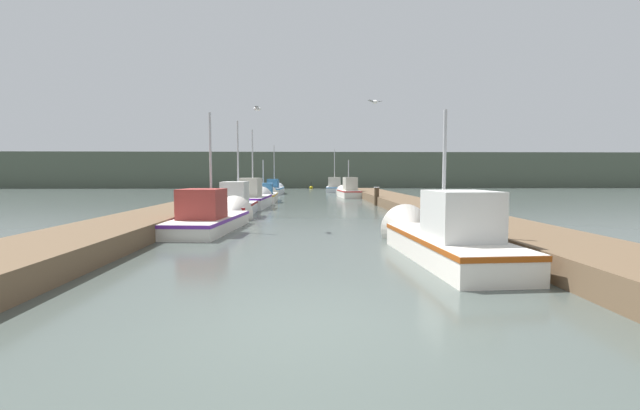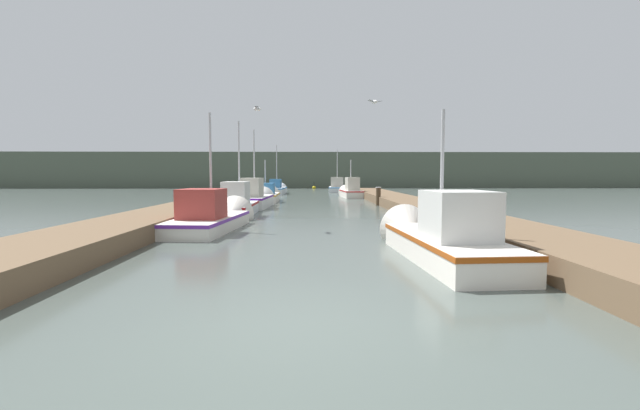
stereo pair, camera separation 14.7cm
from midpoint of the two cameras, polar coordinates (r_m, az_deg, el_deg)
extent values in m
plane|color=#47514C|center=(5.68, -1.79, -15.64)|extent=(200.00, 200.00, 0.00)
cube|color=brown|center=(22.10, -15.78, -0.25)|extent=(2.41, 40.00, 0.53)
cube|color=brown|center=(22.08, 12.87, -0.21)|extent=(2.41, 40.00, 0.53)
cube|color=#4C5647|center=(64.57, -1.39, 4.63)|extent=(120.00, 16.00, 4.78)
cube|color=silver|center=(9.88, 16.92, -5.54)|extent=(1.84, 4.89, 0.57)
cube|color=#9E4310|center=(9.85, 16.95, -4.25)|extent=(1.88, 4.93, 0.10)
cone|color=silver|center=(12.56, 12.09, -3.40)|extent=(1.53, 1.01, 1.48)
cube|color=silver|center=(9.23, 18.40, -1.32)|extent=(1.33, 1.52, 1.01)
cylinder|color=#B2B2B7|center=(10.08, 16.37, 4.26)|extent=(0.08, 0.08, 2.79)
cube|color=silver|center=(14.82, -14.39, -2.44)|extent=(2.07, 4.87, 0.49)
cube|color=#682CA4|center=(14.80, -14.40, -1.74)|extent=(2.10, 4.90, 0.10)
cone|color=silver|center=(17.58, -11.42, -1.37)|extent=(1.64, 1.19, 1.55)
cube|color=#99332D|center=(14.20, -15.19, 0.17)|extent=(1.40, 1.46, 0.95)
cylinder|color=#B2B2B7|center=(15.07, -14.10, 5.26)|extent=(0.08, 0.08, 3.50)
cube|color=silver|center=(20.12, -10.62, -0.57)|extent=(1.39, 4.98, 0.55)
cube|color=maroon|center=(20.10, -10.63, 0.03)|extent=(1.42, 5.01, 0.10)
cone|color=silver|center=(23.16, -9.43, 0.06)|extent=(1.30, 1.19, 1.30)
cube|color=silver|center=(19.46, -10.94, 1.58)|extent=(1.05, 1.70, 1.02)
cylinder|color=#B2B2B7|center=(20.43, -10.54, 5.63)|extent=(0.08, 0.08, 3.82)
cube|color=silver|center=(24.41, -8.69, 0.41)|extent=(1.87, 4.47, 0.65)
cube|color=#551694|center=(24.39, -8.69, 1.03)|extent=(1.90, 4.51, 0.10)
cone|color=silver|center=(27.06, -7.70, 0.78)|extent=(1.63, 1.05, 1.59)
cube|color=#B2AD9E|center=(23.83, -8.94, 2.34)|extent=(1.16, 1.79, 1.03)
cylinder|color=#B2B2B7|center=(24.69, -8.61, 5.57)|extent=(0.08, 0.08, 3.76)
cube|color=silver|center=(29.38, -7.21, 0.97)|extent=(1.80, 4.18, 0.56)
cube|color=gold|center=(29.37, -7.21, 1.40)|extent=(1.83, 4.21, 0.10)
cone|color=silver|center=(31.83, -6.79, 1.22)|extent=(1.68, 0.77, 1.67)
cube|color=#2D6699|center=(28.83, -7.32, 2.20)|extent=(1.37, 1.24, 0.73)
cylinder|color=#B2B2B7|center=(29.65, -7.18, 3.77)|extent=(0.08, 0.08, 2.30)
cube|color=silver|center=(34.67, 4.31, 1.50)|extent=(1.65, 3.93, 0.58)
cube|color=#AA1E1E|center=(34.66, 4.31, 1.89)|extent=(1.68, 3.96, 0.10)
cone|color=silver|center=(37.01, 3.69, 1.68)|extent=(1.37, 1.01, 1.31)
cube|color=#B2AD9E|center=(34.17, 4.45, 2.83)|extent=(1.06, 1.64, 1.05)
cylinder|color=#B2B2B7|center=(34.92, 4.24, 4.02)|extent=(0.08, 0.08, 2.45)
cube|color=silver|center=(40.28, -5.73, 1.90)|extent=(1.67, 4.91, 0.62)
cube|color=blue|center=(40.27, -5.73, 2.25)|extent=(1.71, 4.94, 0.10)
cone|color=silver|center=(43.16, -5.29, 2.05)|extent=(1.46, 1.01, 1.42)
cube|color=#2D6699|center=(39.65, -5.84, 2.89)|extent=(1.03, 1.51, 0.80)
cylinder|color=#B2B2B7|center=(40.61, -5.69, 5.16)|extent=(0.08, 0.08, 3.97)
cube|color=silver|center=(45.11, 2.39, 2.11)|extent=(1.96, 4.10, 0.54)
cube|color=#357FC3|center=(45.10, 2.39, 2.38)|extent=(1.99, 4.13, 0.10)
cone|color=silver|center=(47.60, 2.41, 2.22)|extent=(1.66, 1.10, 1.59)
cube|color=#B2AD9E|center=(44.59, 2.39, 3.08)|extent=(1.39, 1.63, 1.00)
cylinder|color=#B2B2B7|center=(45.38, 2.40, 4.94)|extent=(0.08, 0.08, 3.92)
cylinder|color=#473523|center=(25.98, 7.94, 1.11)|extent=(0.29, 0.29, 1.08)
cylinder|color=silver|center=(25.95, 7.96, 2.35)|extent=(0.33, 0.33, 0.04)
cylinder|color=#473523|center=(24.07, -12.01, 0.88)|extent=(0.25, 0.25, 1.13)
cylinder|color=silver|center=(24.04, -12.03, 2.28)|extent=(0.28, 0.28, 0.04)
cylinder|color=#473523|center=(37.30, 5.03, 2.10)|extent=(0.32, 0.32, 1.12)
cylinder|color=silver|center=(37.28, 5.03, 2.98)|extent=(0.37, 0.37, 0.04)
sphere|color=gold|center=(54.45, -0.73, 2.32)|extent=(0.46, 0.46, 0.46)
cylinder|color=black|center=(54.44, -0.73, 2.83)|extent=(0.06, 0.06, 0.50)
ellipsoid|color=white|center=(15.11, 7.59, 13.47)|extent=(0.25, 0.31, 0.12)
cube|color=gray|center=(15.19, 8.02, 13.50)|extent=(0.30, 0.23, 0.07)
cube|color=gray|center=(15.03, 7.15, 13.60)|extent=(0.30, 0.23, 0.07)
ellipsoid|color=white|center=(15.41, -8.08, 12.57)|extent=(0.28, 0.14, 0.12)
cube|color=gray|center=(15.28, -8.14, 12.71)|extent=(0.12, 0.27, 0.07)
cube|color=gray|center=(15.55, -8.03, 12.57)|extent=(0.12, 0.27, 0.07)
camera|label=1|loc=(0.07, -89.73, 0.02)|focal=24.00mm
camera|label=2|loc=(0.07, 90.27, -0.02)|focal=24.00mm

